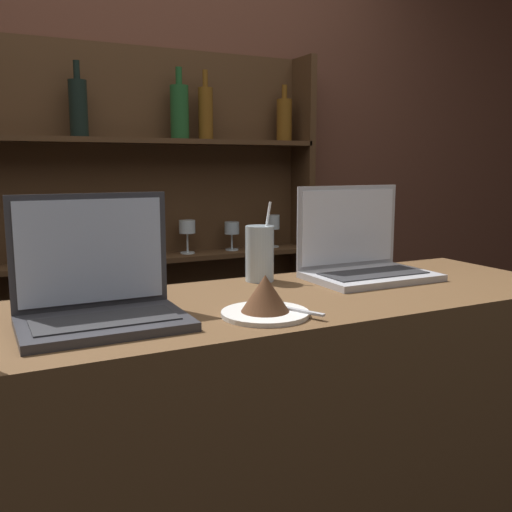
{
  "coord_description": "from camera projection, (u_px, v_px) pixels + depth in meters",
  "views": [
    {
      "loc": [
        -0.55,
        -0.9,
        1.41
      ],
      "look_at": [
        0.05,
        0.29,
        1.2
      ],
      "focal_mm": 40.0,
      "sensor_mm": 36.0,
      "label": 1
    }
  ],
  "objects": [
    {
      "name": "back_wall",
      "position": [
        118.0,
        179.0,
        2.33
      ],
      "size": [
        7.0,
        0.06,
        2.7
      ],
      "color": "brown",
      "rests_on": "ground_plane"
    },
    {
      "name": "laptop_far",
      "position": [
        362.0,
        257.0,
        1.6
      ],
      "size": [
        0.34,
        0.23,
        0.25
      ],
      "color": "#ADADB2",
      "rests_on": "bar_counter"
    },
    {
      "name": "laptop_near",
      "position": [
        99.0,
        294.0,
        1.13
      ],
      "size": [
        0.32,
        0.21,
        0.26
      ],
      "color": "#333338",
      "rests_on": "bar_counter"
    },
    {
      "name": "cake_plate",
      "position": [
        265.0,
        299.0,
        1.19
      ],
      "size": [
        0.19,
        0.19,
        0.09
      ],
      "color": "silver",
      "rests_on": "bar_counter"
    },
    {
      "name": "water_glass",
      "position": [
        260.0,
        253.0,
        1.54
      ],
      "size": [
        0.08,
        0.08,
        0.21
      ],
      "color": "silver",
      "rests_on": "bar_counter"
    },
    {
      "name": "back_shelf",
      "position": [
        139.0,
        268.0,
        2.35
      ],
      "size": [
        1.54,
        0.18,
        1.88
      ],
      "color": "#472D19",
      "rests_on": "ground_plane"
    }
  ]
}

